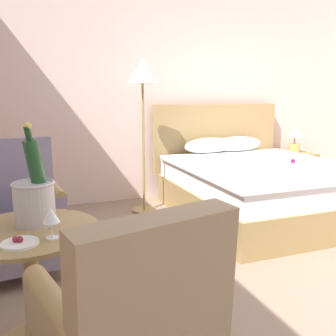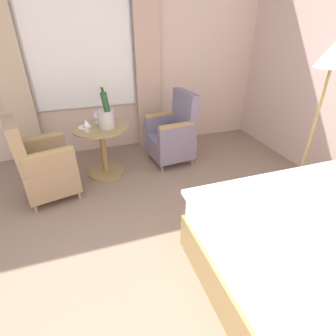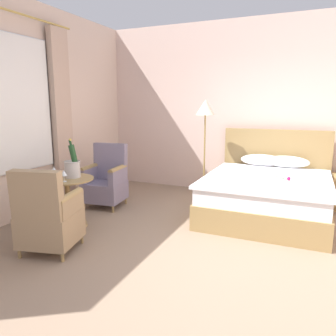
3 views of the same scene
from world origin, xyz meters
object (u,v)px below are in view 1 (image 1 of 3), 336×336
object	(u,v)px
bed	(256,185)
floor_lamp_brass	(143,86)
armchair_by_window	(20,219)
wine_glass_near_edge	(51,216)
snack_plate	(20,243)
nightstand	(293,171)
bedside_lamp	(295,136)
champagne_bucket	(34,196)
side_table_round	(32,283)

from	to	relation	value
bed	floor_lamp_brass	xyz separation A→B (m)	(-1.15, 0.53, 1.09)
bed	armchair_by_window	distance (m)	2.52
bed	wine_glass_near_edge	world-z (taller)	bed
snack_plate	armchair_by_window	world-z (taller)	armchair_by_window
nightstand	bedside_lamp	distance (m)	0.50
bed	nightstand	distance (m)	1.39
bedside_lamp	champagne_bucket	bearing A→B (deg)	-146.93
bedside_lamp	floor_lamp_brass	xyz separation A→B (m)	(-2.29, -0.26, 0.66)
champagne_bucket	wine_glass_near_edge	xyz separation A→B (m)	(0.06, -0.25, -0.04)
champagne_bucket	snack_plate	world-z (taller)	champagne_bucket
nightstand	side_table_round	bearing A→B (deg)	-146.30
floor_lamp_brass	snack_plate	bearing A→B (deg)	-119.22
side_table_round	champagne_bucket	xyz separation A→B (m)	(0.04, 0.08, 0.44)
bed	bedside_lamp	size ratio (longest dim) A/B	5.58
wine_glass_near_edge	armchair_by_window	size ratio (longest dim) A/B	0.15
floor_lamp_brass	wine_glass_near_edge	world-z (taller)	floor_lamp_brass
bedside_lamp	armchair_by_window	world-z (taller)	armchair_by_window
wine_glass_near_edge	armchair_by_window	bearing A→B (deg)	98.25
nightstand	snack_plate	size ratio (longest dim) A/B	3.21
nightstand	champagne_bucket	xyz separation A→B (m)	(-3.49, -2.27, 0.55)
bed	floor_lamp_brass	size ratio (longest dim) A/B	1.21
floor_lamp_brass	side_table_round	bearing A→B (deg)	-120.60
nightstand	side_table_round	size ratio (longest dim) A/B	0.76
champagne_bucket	snack_plate	size ratio (longest dim) A/B	3.16
wine_glass_near_edge	snack_plate	distance (m)	0.17
bed	wine_glass_near_edge	size ratio (longest dim) A/B	13.72
snack_plate	armchair_by_window	bearing A→B (deg)	91.33
bedside_lamp	side_table_round	bearing A→B (deg)	-146.30
nightstand	bedside_lamp	bearing A→B (deg)	180.00
bed	wine_glass_near_edge	distance (m)	2.91
floor_lamp_brass	side_table_round	size ratio (longest dim) A/B	2.45
champagne_bucket	armchair_by_window	size ratio (longest dim) A/B	0.52
bed	armchair_by_window	world-z (taller)	bed
side_table_round	wine_glass_near_edge	size ratio (longest dim) A/B	4.63
floor_lamp_brass	armchair_by_window	bearing A→B (deg)	-139.79
bedside_lamp	snack_plate	size ratio (longest dim) A/B	2.24
armchair_by_window	side_table_round	bearing A→B (deg)	-86.24
champagne_bucket	snack_plate	xyz separation A→B (m)	(-0.08, -0.27, -0.14)
nightstand	armchair_by_window	world-z (taller)	armchair_by_window
nightstand	snack_plate	world-z (taller)	snack_plate
bedside_lamp	wine_glass_near_edge	distance (m)	4.26
champagne_bucket	floor_lamp_brass	bearing A→B (deg)	59.23
floor_lamp_brass	snack_plate	world-z (taller)	floor_lamp_brass
bed	side_table_round	xyz separation A→B (m)	(-2.39, -1.57, 0.05)
bed	floor_lamp_brass	bearing A→B (deg)	155.28
nightstand	wine_glass_near_edge	world-z (taller)	wine_glass_near_edge
nightstand	snack_plate	xyz separation A→B (m)	(-3.57, -2.54, 0.41)
nightstand	champagne_bucket	world-z (taller)	champagne_bucket
bed	wine_glass_near_edge	xyz separation A→B (m)	(-2.29, -1.74, 0.44)
bed	champagne_bucket	xyz separation A→B (m)	(-2.35, -1.49, 0.48)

